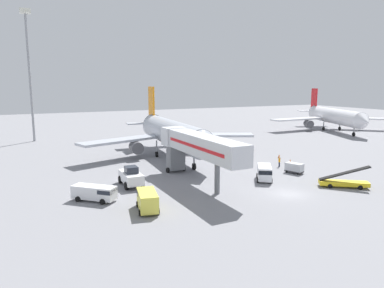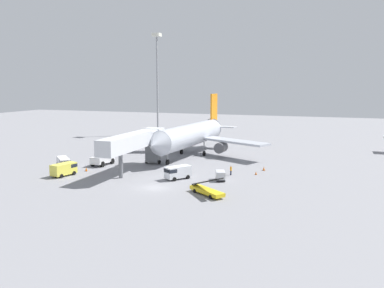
{
  "view_description": "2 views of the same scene",
  "coord_description": "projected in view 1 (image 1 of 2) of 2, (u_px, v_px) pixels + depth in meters",
  "views": [
    {
      "loc": [
        -30.66,
        -34.1,
        13.97
      ],
      "look_at": [
        -2.48,
        23.38,
        3.15
      ],
      "focal_mm": 33.24,
      "sensor_mm": 36.0,
      "label": 1
    },
    {
      "loc": [
        25.67,
        -54.46,
        15.79
      ],
      "look_at": [
        -1.57,
        21.2,
        3.78
      ],
      "focal_mm": 37.54,
      "sensor_mm": 36.0,
      "label": 2
    }
  ],
  "objects": [
    {
      "name": "safety_cone_alpha",
      "position": [
        279.0,
        156.0,
        67.85
      ],
      "size": [
        0.49,
        0.49,
        0.74
      ],
      "color": "black",
      "rests_on": "ground"
    },
    {
      "name": "belt_loader_truck",
      "position": [
        344.0,
        182.0,
        48.57
      ],
      "size": [
        6.19,
        5.11,
        3.11
      ],
      "color": "yellow",
      "rests_on": "ground"
    },
    {
      "name": "safety_cone_bravo",
      "position": [
        290.0,
        161.0,
        64.09
      ],
      "size": [
        0.39,
        0.39,
        0.6
      ],
      "color": "black",
      "rests_on": "ground"
    },
    {
      "name": "service_van_mid_right",
      "position": [
        147.0,
        200.0,
        39.66
      ],
      "size": [
        2.89,
        4.77,
        2.17
      ],
      "color": "#E5DB4C",
      "rests_on": "ground"
    },
    {
      "name": "baggage_cart_outer_right",
      "position": [
        294.0,
        168.0,
        56.38
      ],
      "size": [
        2.26,
        3.02,
        1.59
      ],
      "color": "#38383D",
      "rests_on": "ground"
    },
    {
      "name": "service_van_near_right",
      "position": [
        264.0,
        172.0,
        51.9
      ],
      "size": [
        4.05,
        4.71,
        2.18
      ],
      "color": "white",
      "rests_on": "ground"
    },
    {
      "name": "ground_crew_worker_foreground",
      "position": [
        279.0,
        162.0,
        60.55
      ],
      "size": [
        0.41,
        0.41,
        1.72
      ],
      "color": "#1E2333",
      "rests_on": "ground"
    },
    {
      "name": "jet_bridge",
      "position": [
        196.0,
        146.0,
        50.23
      ],
      "size": [
        3.48,
        20.58,
        7.16
      ],
      "color": "silver",
      "rests_on": "ground"
    },
    {
      "name": "service_van_rear_right",
      "position": [
        95.0,
        192.0,
        42.83
      ],
      "size": [
        5.17,
        5.04,
        1.86
      ],
      "color": "white",
      "rests_on": "ground"
    },
    {
      "name": "airplane_at_gate",
      "position": [
        171.0,
        133.0,
        68.63
      ],
      "size": [
        35.63,
        35.73,
        13.42
      ],
      "color": "#B7BCC6",
      "rests_on": "ground"
    },
    {
      "name": "pushback_tug",
      "position": [
        131.0,
        177.0,
        49.26
      ],
      "size": [
        2.71,
        5.45,
        2.79
      ],
      "color": "white",
      "rests_on": "ground"
    },
    {
      "name": "ground_plane",
      "position": [
        289.0,
        194.0,
        45.82
      ],
      "size": [
        300.0,
        300.0,
        0.0
      ],
      "primitive_type": "plane",
      "color": "gray"
    },
    {
      "name": "airplane_background",
      "position": [
        333.0,
        116.0,
        107.2
      ],
      "size": [
        36.66,
        35.31,
        12.55
      ],
      "color": "silver",
      "rests_on": "ground"
    },
    {
      "name": "apron_light_mast",
      "position": [
        28.0,
        54.0,
        84.49
      ],
      "size": [
        2.4,
        2.4,
        31.32
      ],
      "color": "#93969B",
      "rests_on": "ground"
    },
    {
      "name": "safety_cone_charlie",
      "position": [
        147.0,
        195.0,
        44.29
      ],
      "size": [
        0.48,
        0.48,
        0.73
      ],
      "color": "black",
      "rests_on": "ground"
    }
  ]
}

